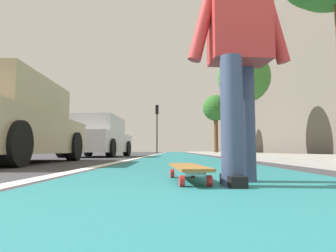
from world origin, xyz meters
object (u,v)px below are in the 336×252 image
(parked_car_near, at_px, (3,123))
(traffic_light, at_px, (157,120))
(parked_car_mid, at_px, (98,138))
(street_tree_mid, at_px, (244,78))
(skateboard, at_px, (188,168))
(street_tree_far, at_px, (216,109))
(skater_person, at_px, (239,46))

(parked_car_near, bearing_deg, traffic_light, -4.27)
(parked_car_mid, height_order, traffic_light, traffic_light)
(parked_car_near, bearing_deg, parked_car_mid, -2.04)
(parked_car_near, height_order, street_tree_mid, street_tree_mid)
(skateboard, relative_size, street_tree_far, 0.21)
(skateboard, xyz_separation_m, street_tree_far, (18.16, -2.89, 3.07))
(traffic_light, height_order, street_tree_mid, street_tree_mid)
(parked_car_mid, bearing_deg, skater_person, -159.58)
(skater_person, xyz_separation_m, street_tree_far, (18.31, -2.54, 2.23))
(street_tree_mid, height_order, street_tree_far, street_tree_mid)
(parked_car_near, xyz_separation_m, parked_car_mid, (5.65, -0.20, -0.00))
(parked_car_near, relative_size, street_tree_mid, 0.95)
(skater_person, bearing_deg, street_tree_mid, -14.07)
(traffic_light, distance_m, street_tree_mid, 14.17)
(skater_person, relative_size, street_tree_far, 0.40)
(street_tree_mid, distance_m, street_tree_far, 8.17)
(parked_car_mid, xyz_separation_m, traffic_light, (14.87, -1.33, 2.26))
(parked_car_near, bearing_deg, street_tree_far, -21.43)
(traffic_light, bearing_deg, skater_person, -175.37)
(parked_car_near, distance_m, street_tree_mid, 9.62)
(skateboard, bearing_deg, street_tree_far, -9.03)
(parked_car_mid, distance_m, traffic_light, 15.10)
(skater_person, relative_size, parked_car_mid, 0.39)
(traffic_light, bearing_deg, skateboard, -176.18)
(street_tree_mid, xyz_separation_m, street_tree_far, (8.17, 0.00, -0.12))
(parked_car_near, bearing_deg, street_tree_mid, -40.21)
(skater_person, xyz_separation_m, parked_car_near, (3.06, 3.44, -0.23))
(skater_person, height_order, street_tree_mid, street_tree_mid)
(street_tree_mid, bearing_deg, skater_person, 165.93)
(parked_car_near, height_order, traffic_light, traffic_light)
(parked_car_mid, xyz_separation_m, street_tree_mid, (1.43, -5.78, 2.59))
(street_tree_mid, bearing_deg, street_tree_far, 0.00)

